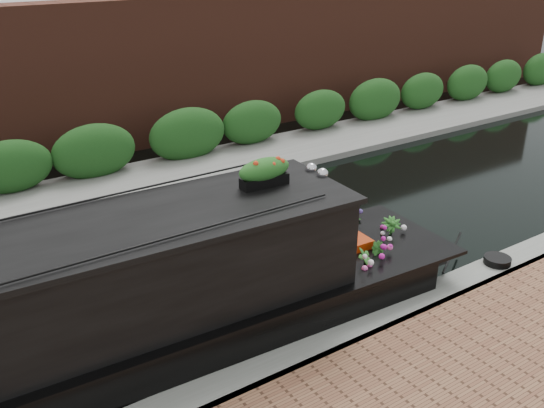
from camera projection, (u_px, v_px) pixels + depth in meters
ground at (201, 264)px, 11.00m from camera, size 80.00×80.00×0.00m
near_bank_coping at (312, 360)px, 8.49m from camera, size 40.00×0.60×0.50m
far_bank_path at (117, 191)px, 14.19m from camera, size 40.00×2.40×0.34m
far_hedge at (104, 179)px, 14.87m from camera, size 40.00×1.10×2.80m
far_brick_wall at (77, 156)px, 16.46m from camera, size 40.00×1.00×8.00m
narrowboat at (58, 335)px, 7.65m from camera, size 11.94×2.66×2.79m
rope_fender at (413, 249)px, 11.20m from camera, size 0.32×0.35×0.32m
coiled_mooring_rope at (497, 260)px, 10.49m from camera, size 0.46×0.46×0.12m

